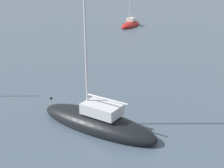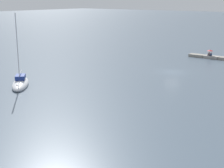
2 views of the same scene
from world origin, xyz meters
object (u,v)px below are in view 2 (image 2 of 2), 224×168
(person_seated_blue_left, at_px, (211,55))
(person_seated_grey_right, at_px, (209,54))
(umbrella_open_red, at_px, (210,50))
(sailboat_white_mid, at_px, (20,83))

(person_seated_blue_left, bearing_deg, person_seated_grey_right, -25.29)
(person_seated_blue_left, distance_m, person_seated_grey_right, 0.59)
(umbrella_open_red, xyz_separation_m, sailboat_white_mid, (12.67, 39.04, -1.30))
(person_seated_grey_right, bearing_deg, sailboat_white_mid, 65.72)
(person_seated_grey_right, xyz_separation_m, umbrella_open_red, (-0.27, 0.05, 0.86))
(person_seated_blue_left, xyz_separation_m, umbrella_open_red, (0.29, -0.14, 0.86))
(umbrella_open_red, relative_size, sailboat_white_mid, 0.12)
(person_seated_grey_right, relative_size, sailboat_white_mid, 0.07)
(umbrella_open_red, bearing_deg, sailboat_white_mid, 72.02)
(person_seated_blue_left, relative_size, person_seated_grey_right, 1.00)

